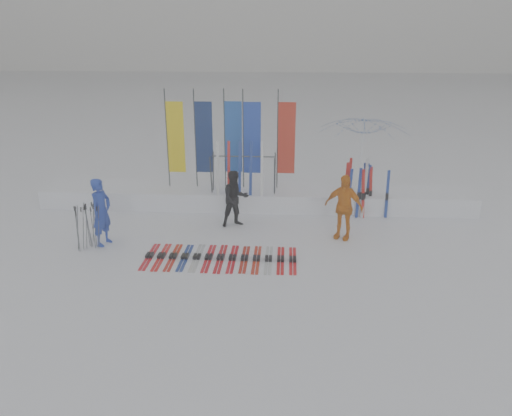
# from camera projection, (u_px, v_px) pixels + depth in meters

# --- Properties ---
(ground) EXTENTS (120.00, 120.00, 0.00)m
(ground) POSITION_uv_depth(u_px,v_px,m) (244.00, 268.00, 12.29)
(ground) COLOR white
(ground) RESTS_ON ground
(snow_bank) EXTENTS (14.00, 1.60, 0.60)m
(snow_bank) POSITION_uv_depth(u_px,v_px,m) (256.00, 197.00, 16.51)
(snow_bank) COLOR white
(snow_bank) RESTS_ON ground
(person_blue) EXTENTS (0.63, 0.78, 1.86)m
(person_blue) POSITION_uv_depth(u_px,v_px,m) (101.00, 212.00, 13.36)
(person_blue) COLOR #1C35A4
(person_blue) RESTS_ON ground
(person_black) EXTENTS (1.01, 0.92, 1.69)m
(person_black) POSITION_uv_depth(u_px,v_px,m) (235.00, 199.00, 14.67)
(person_black) COLOR black
(person_black) RESTS_ON ground
(person_yellow) EXTENTS (1.17, 0.86, 1.85)m
(person_yellow) POSITION_uv_depth(u_px,v_px,m) (343.00, 207.00, 13.76)
(person_yellow) COLOR orange
(person_yellow) RESTS_ON ground
(tent_canopy) EXTENTS (3.16, 3.22, 2.83)m
(tent_canopy) POSITION_uv_depth(u_px,v_px,m) (362.00, 156.00, 17.26)
(tent_canopy) COLOR white
(tent_canopy) RESTS_ON ground
(ski_row) EXTENTS (3.86, 1.69, 0.07)m
(ski_row) POSITION_uv_depth(u_px,v_px,m) (221.00, 258.00, 12.76)
(ski_row) COLOR red
(ski_row) RESTS_ON ground
(pole_cluster) EXTENTS (0.64, 0.71, 1.26)m
(pole_cluster) POSITION_uv_depth(u_px,v_px,m) (87.00, 227.00, 13.23)
(pole_cluster) COLOR #595B60
(pole_cluster) RESTS_ON ground
(feather_flags) EXTENTS (4.16, 0.19, 3.20)m
(feather_flags) POSITION_uv_depth(u_px,v_px,m) (229.00, 138.00, 16.07)
(feather_flags) COLOR #383A3F
(feather_flags) RESTS_ON ground
(ski_rack) EXTENTS (2.04, 0.80, 1.23)m
(ski_rack) POSITION_uv_depth(u_px,v_px,m) (243.00, 169.00, 15.80)
(ski_rack) COLOR #383A3F
(ski_rack) RESTS_ON ground
(upright_skis) EXTENTS (1.30, 0.96, 1.70)m
(upright_skis) POSITION_uv_depth(u_px,v_px,m) (363.00, 190.00, 15.70)
(upright_skis) COLOR navy
(upright_skis) RESTS_ON ground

